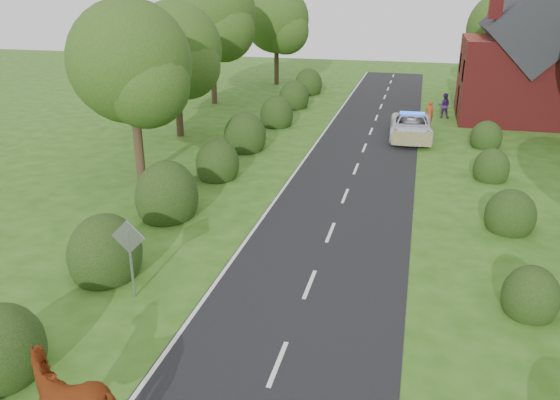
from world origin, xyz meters
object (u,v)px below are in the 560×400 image
(police_van, at_px, (411,126))
(pedestrian_purple, at_px, (444,105))
(road_sign, at_px, (129,248))
(pedestrian_red, at_px, (429,113))

(police_van, xyz_separation_m, pedestrian_purple, (2.09, 6.38, 0.13))
(road_sign, height_order, pedestrian_purple, road_sign)
(police_van, distance_m, pedestrian_purple, 6.72)
(road_sign, bearing_deg, pedestrian_red, 71.04)
(road_sign, relative_size, pedestrian_purple, 1.44)
(police_van, distance_m, pedestrian_red, 4.22)
(pedestrian_purple, bearing_deg, police_van, 76.55)
(pedestrian_red, bearing_deg, road_sign, 51.73)
(road_sign, distance_m, pedestrian_red, 26.41)
(pedestrian_purple, bearing_deg, pedestrian_red, 70.93)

